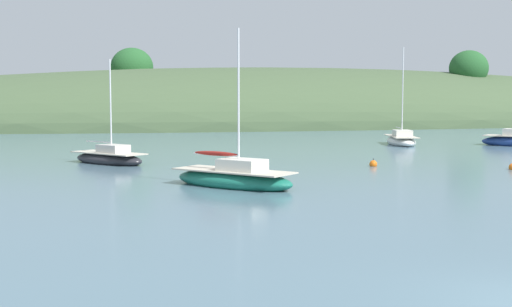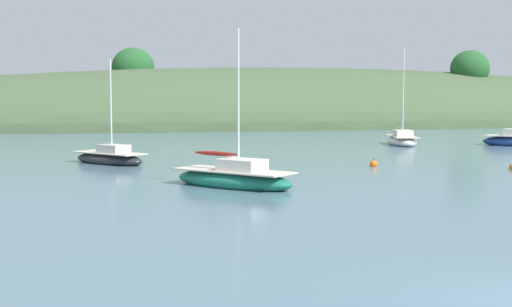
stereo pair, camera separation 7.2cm
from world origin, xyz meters
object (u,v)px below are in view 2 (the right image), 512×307
Objects in this scene: sailboat_black_sloop at (402,140)px; mooring_buoy_inner at (374,164)px; sailboat_orange_cutter at (234,178)px; sailboat_red_portside at (109,158)px.

sailboat_black_sloop is 18.18m from mooring_buoy_inner.
sailboat_orange_cutter is 12.97× the size of mooring_buoy_inner.
sailboat_black_sloop is 28.98m from sailboat_orange_cutter.
sailboat_orange_cutter reaches higher than mooring_buoy_inner.
sailboat_black_sloop reaches higher than mooring_buoy_inner.
sailboat_red_portside is 11.65× the size of mooring_buoy_inner.
sailboat_red_portside is at bearing -158.42° from sailboat_black_sloop.
sailboat_orange_cutter is at bearing -132.45° from sailboat_black_sloop.
sailboat_orange_cutter reaches higher than sailboat_red_portside.
mooring_buoy_inner is (-9.94, -15.22, -0.25)m from sailboat_black_sloop.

